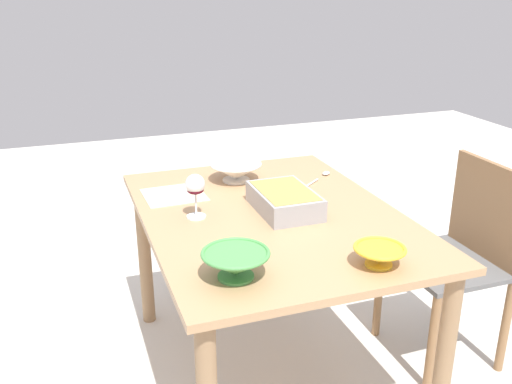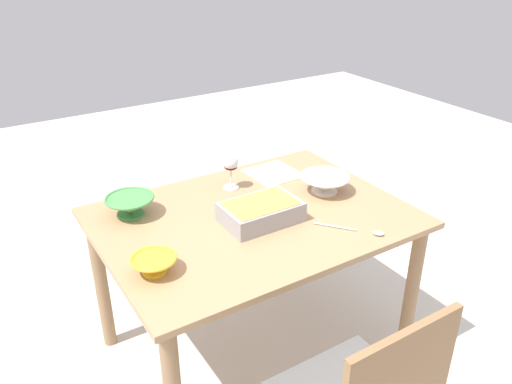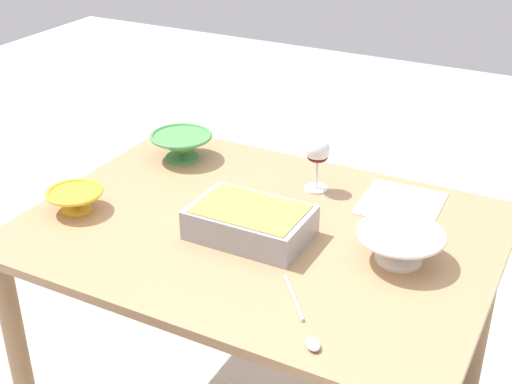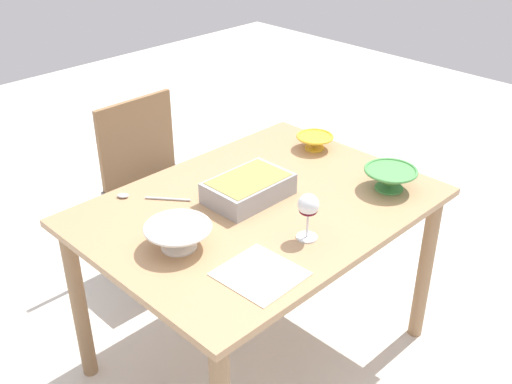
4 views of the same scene
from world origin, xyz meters
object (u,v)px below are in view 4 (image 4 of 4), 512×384
object	(u,v)px
dining_table	(259,227)
napkin	(260,274)
chair	(153,180)
mixing_bowl	(315,141)
serving_spoon	(140,197)
casserole_dish	(249,187)
wine_glass	(308,208)
serving_bowl	(390,178)
small_bowl	(178,235)

from	to	relation	value
dining_table	napkin	bearing A→B (deg)	45.03
chair	mixing_bowl	distance (m)	0.82
dining_table	mixing_bowl	distance (m)	0.55
chair	serving_spoon	world-z (taller)	chair
dining_table	mixing_bowl	xyz separation A→B (m)	(-0.50, -0.16, 0.14)
casserole_dish	napkin	bearing A→B (deg)	49.50
chair	serving_spoon	size ratio (longest dim) A/B	3.71
wine_glass	serving_spoon	world-z (taller)	wine_glass
wine_glass	serving_bowl	bearing A→B (deg)	-179.96
mixing_bowl	napkin	world-z (taller)	mixing_bowl
chair	serving_bowl	xyz separation A→B (m)	(-0.33, 1.09, 0.30)
chair	napkin	bearing A→B (deg)	70.18
small_bowl	napkin	world-z (taller)	small_bowl
dining_table	wine_glass	world-z (taller)	wine_glass
mixing_bowl	serving_spoon	xyz separation A→B (m)	(0.79, -0.18, -0.03)
casserole_dish	napkin	distance (m)	0.47
small_bowl	serving_spoon	bearing A→B (deg)	-105.24
chair	small_bowl	size ratio (longest dim) A/B	3.84
wine_glass	serving_spoon	bearing A→B (deg)	-68.70
serving_bowl	napkin	distance (m)	0.73
napkin	wine_glass	bearing A→B (deg)	-173.21
dining_table	chair	distance (m)	0.84
wine_glass	small_bowl	xyz separation A→B (m)	(0.34, -0.26, -0.07)
chair	small_bowl	bearing A→B (deg)	59.67
chair	small_bowl	distance (m)	1.01
dining_table	serving_bowl	xyz separation A→B (m)	(-0.43, 0.27, 0.15)
casserole_dish	mixing_bowl	distance (m)	0.51
serving_bowl	serving_spoon	size ratio (longest dim) A/B	0.88
small_bowl	serving_bowl	bearing A→B (deg)	162.31
wine_glass	serving_spoon	distance (m)	0.67
wine_glass	serving_bowl	distance (m)	0.48
chair	wine_glass	world-z (taller)	wine_glass
dining_table	small_bowl	size ratio (longest dim) A/B	5.64
dining_table	casserole_dish	xyz separation A→B (m)	(-0.00, -0.06, 0.15)
serving_spoon	napkin	size ratio (longest dim) A/B	0.97
dining_table	small_bowl	bearing A→B (deg)	1.84
mixing_bowl	serving_bowl	distance (m)	0.44
mixing_bowl	serving_bowl	size ratio (longest dim) A/B	0.79
mixing_bowl	small_bowl	distance (m)	0.90
dining_table	casserole_dish	size ratio (longest dim) A/B	4.04
small_bowl	casserole_dish	bearing A→B (deg)	-170.00
small_bowl	napkin	size ratio (longest dim) A/B	0.94
mixing_bowl	serving_bowl	bearing A→B (deg)	80.42
small_bowl	chair	bearing A→B (deg)	-120.33
small_bowl	dining_table	bearing A→B (deg)	-178.16
wine_glass	napkin	distance (m)	0.28
casserole_dish	napkin	world-z (taller)	casserole_dish
casserole_dish	chair	bearing A→B (deg)	-97.34
dining_table	serving_spoon	distance (m)	0.46
serving_bowl	napkin	world-z (taller)	serving_bowl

